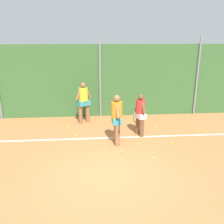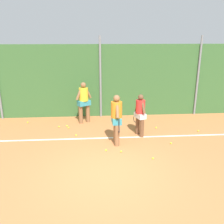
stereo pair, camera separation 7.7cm
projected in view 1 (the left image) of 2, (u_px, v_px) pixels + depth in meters
The scene contains 19 objects.
ground_plane at pixel (104, 149), 8.59m from camera, with size 25.26×25.26×0.00m, color #C67542.
hedge_fence_backdrop at pixel (100, 81), 11.69m from camera, with size 16.42×0.25×3.44m, color #386633.
fence_post_center at pixel (100, 78), 11.47m from camera, with size 0.10×0.10×3.82m, color gray.
fence_post_right at pixel (197, 76), 11.84m from camera, with size 0.10×0.10×3.82m, color gray.
court_baseline_paint at pixel (103, 138), 9.49m from camera, with size 12.00×0.10×0.01m, color white.
player_foreground_near at pixel (117, 117), 8.71m from camera, with size 0.40×0.84×1.85m.
player_midcourt at pixel (140, 113), 9.50m from camera, with size 0.44×0.72×1.68m.
player_backcourt_far at pixel (84, 100), 10.88m from camera, with size 0.70×0.55×1.87m.
tennis_ball_0 at pixel (106, 150), 8.42m from camera, with size 0.07×0.07×0.07m, color #CCDB33.
tennis_ball_1 at pixel (67, 126), 10.66m from camera, with size 0.07×0.07×0.07m, color #CCDB33.
tennis_ball_3 at pixel (27, 123), 11.08m from camera, with size 0.07×0.07×0.07m, color #CCDB33.
tennis_ball_4 at pixel (171, 143), 8.99m from camera, with size 0.07×0.07×0.07m, color #CCDB33.
tennis_ball_5 at pixel (198, 131), 10.15m from camera, with size 0.07×0.07×0.07m, color #CCDB33.
tennis_ball_6 at pixel (76, 135), 9.67m from camera, with size 0.07×0.07×0.07m, color #CCDB33.
tennis_ball_7 at pixel (59, 127), 10.56m from camera, with size 0.07×0.07×0.07m, color #CCDB33.
tennis_ball_8 at pixel (156, 128), 10.49m from camera, with size 0.07×0.07×0.07m, color #CCDB33.
tennis_ball_9 at pixel (122, 151), 8.33m from camera, with size 0.07×0.07×0.07m, color #CCDB33.
tennis_ball_11 at pixel (154, 158), 7.88m from camera, with size 0.07×0.07×0.07m, color #CCDB33.
tennis_ball_12 at pixel (68, 128), 10.46m from camera, with size 0.07×0.07×0.07m, color #CCDB33.
Camera 1 is at (-0.36, -6.21, 3.84)m, focal length 39.05 mm.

